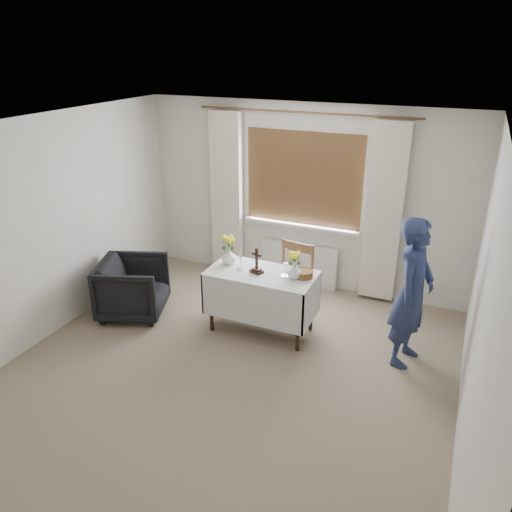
{
  "coord_description": "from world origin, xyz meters",
  "views": [
    {
      "loc": [
        2.0,
        -3.68,
        3.2
      ],
      "look_at": [
        0.02,
        0.87,
        1.05
      ],
      "focal_mm": 35.0,
      "sensor_mm": 36.0,
      "label": 1
    }
  ],
  "objects_px": {
    "armchair": "(133,288)",
    "wooden_cross": "(257,260)",
    "flower_vase_left": "(229,256)",
    "wooden_chair": "(289,286)",
    "altar_table": "(261,302)",
    "flower_vase_right": "(294,271)",
    "person": "(412,293)"
  },
  "relations": [
    {
      "from": "armchair",
      "to": "wooden_cross",
      "type": "distance_m",
      "value": 1.69
    },
    {
      "from": "wooden_cross",
      "to": "flower_vase_left",
      "type": "distance_m",
      "value": 0.42
    },
    {
      "from": "wooden_chair",
      "to": "altar_table",
      "type": "bearing_deg",
      "value": -117.88
    },
    {
      "from": "flower_vase_right",
      "to": "altar_table",
      "type": "bearing_deg",
      "value": -178.52
    },
    {
      "from": "altar_table",
      "to": "flower_vase_left",
      "type": "height_order",
      "value": "flower_vase_left"
    },
    {
      "from": "wooden_chair",
      "to": "armchair",
      "type": "xyz_separation_m",
      "value": [
        -1.86,
        -0.57,
        -0.14
      ]
    },
    {
      "from": "person",
      "to": "flower_vase_right",
      "type": "bearing_deg",
      "value": 104.48
    },
    {
      "from": "wooden_chair",
      "to": "person",
      "type": "bearing_deg",
      "value": 0.19
    },
    {
      "from": "person",
      "to": "wooden_cross",
      "type": "height_order",
      "value": "person"
    },
    {
      "from": "wooden_chair",
      "to": "wooden_cross",
      "type": "height_order",
      "value": "wooden_cross"
    },
    {
      "from": "armchair",
      "to": "person",
      "type": "bearing_deg",
      "value": -104.35
    },
    {
      "from": "wooden_cross",
      "to": "altar_table",
      "type": "bearing_deg",
      "value": 46.71
    },
    {
      "from": "flower_vase_left",
      "to": "flower_vase_right",
      "type": "distance_m",
      "value": 0.85
    },
    {
      "from": "wooden_chair",
      "to": "armchair",
      "type": "height_order",
      "value": "wooden_chair"
    },
    {
      "from": "altar_table",
      "to": "flower_vase_right",
      "type": "xyz_separation_m",
      "value": [
        0.39,
        0.01,
        0.47
      ]
    },
    {
      "from": "armchair",
      "to": "altar_table",
      "type": "bearing_deg",
      "value": -100.81
    },
    {
      "from": "wooden_chair",
      "to": "person",
      "type": "height_order",
      "value": "person"
    },
    {
      "from": "altar_table",
      "to": "wooden_chair",
      "type": "relative_size",
      "value": 1.24
    },
    {
      "from": "altar_table",
      "to": "person",
      "type": "xyz_separation_m",
      "value": [
        1.66,
        0.07,
        0.43
      ]
    },
    {
      "from": "altar_table",
      "to": "wooden_chair",
      "type": "distance_m",
      "value": 0.4
    },
    {
      "from": "wooden_chair",
      "to": "flower_vase_left",
      "type": "relative_size",
      "value": 5.36
    },
    {
      "from": "wooden_cross",
      "to": "flower_vase_right",
      "type": "relative_size",
      "value": 1.78
    },
    {
      "from": "altar_table",
      "to": "wooden_cross",
      "type": "relative_size",
      "value": 4.07
    },
    {
      "from": "armchair",
      "to": "person",
      "type": "distance_m",
      "value": 3.34
    },
    {
      "from": "wooden_cross",
      "to": "flower_vase_left",
      "type": "xyz_separation_m",
      "value": [
        -0.4,
        0.1,
        -0.06
      ]
    },
    {
      "from": "wooden_chair",
      "to": "flower_vase_right",
      "type": "distance_m",
      "value": 0.48
    },
    {
      "from": "altar_table",
      "to": "armchair",
      "type": "xyz_separation_m",
      "value": [
        -1.63,
        -0.27,
        -0.02
      ]
    },
    {
      "from": "armchair",
      "to": "flower_vase_right",
      "type": "xyz_separation_m",
      "value": [
        2.02,
        0.28,
        0.48
      ]
    },
    {
      "from": "altar_table",
      "to": "flower_vase_left",
      "type": "relative_size",
      "value": 6.65
    },
    {
      "from": "flower_vase_left",
      "to": "person",
      "type": "bearing_deg",
      "value": -0.17
    },
    {
      "from": "flower_vase_right",
      "to": "armchair",
      "type": "bearing_deg",
      "value": -172.1
    },
    {
      "from": "altar_table",
      "to": "wooden_chair",
      "type": "height_order",
      "value": "wooden_chair"
    }
  ]
}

